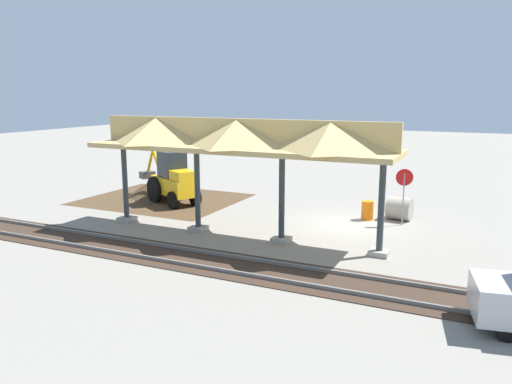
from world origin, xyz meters
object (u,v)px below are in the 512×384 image
at_px(stop_sign, 404,185).
at_px(traffic_barrel, 367,210).
at_px(concrete_pipe, 400,208).
at_px(backhoe, 173,180).

xyz_separation_m(stop_sign, traffic_barrel, (1.66, -0.32, -1.42)).
bearing_deg(stop_sign, concrete_pipe, -73.49).
height_order(backhoe, concrete_pipe, backhoe).
height_order(backhoe, traffic_barrel, backhoe).
bearing_deg(traffic_barrel, backhoe, 4.75).
bearing_deg(concrete_pipe, traffic_barrel, 24.90).
relative_size(stop_sign, traffic_barrel, 2.87).
relative_size(stop_sign, concrete_pipe, 2.17).
bearing_deg(stop_sign, backhoe, 2.57).
bearing_deg(traffic_barrel, concrete_pipe, -155.10).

